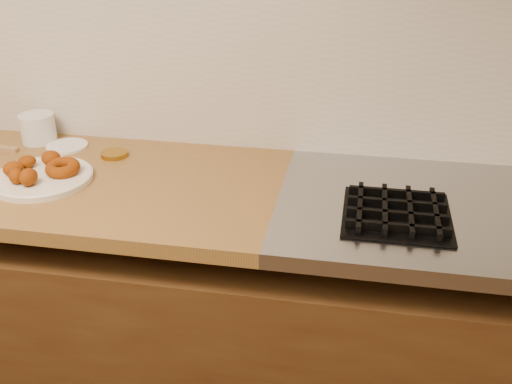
% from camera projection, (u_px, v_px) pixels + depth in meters
% --- Properties ---
extents(base_cabinet, '(3.60, 0.60, 0.77)m').
position_uv_depth(base_cabinet, '(121.00, 324.00, 1.89)').
color(base_cabinet, '#4A3216').
rests_on(base_cabinet, floor).
extents(backsplash, '(3.60, 0.02, 0.60)m').
position_uv_depth(backsplash, '(131.00, 45.00, 1.79)').
color(backsplash, beige).
rests_on(backsplash, wall_back).
extents(donut_plate, '(0.27, 0.27, 0.02)m').
position_uv_depth(donut_plate, '(42.00, 178.00, 1.64)').
color(donut_plate, silver).
rests_on(donut_plate, butcher_block).
extents(ring_donut, '(0.10, 0.10, 0.04)m').
position_uv_depth(ring_donut, '(62.00, 168.00, 1.64)').
color(ring_donut, '#7C3508').
rests_on(ring_donut, donut_plate).
extents(fried_dough_chunks, '(0.14, 0.20, 0.05)m').
position_uv_depth(fried_dough_chunks, '(29.00, 168.00, 1.63)').
color(fried_dough_chunks, '#7C3508').
rests_on(fried_dough_chunks, donut_plate).
extents(plastic_tub, '(0.14, 0.14, 0.09)m').
position_uv_depth(plastic_tub, '(38.00, 128.00, 1.88)').
color(plastic_tub, silver).
rests_on(plastic_tub, butcher_block).
extents(tub_lid, '(0.16, 0.16, 0.01)m').
position_uv_depth(tub_lid, '(67.00, 146.00, 1.85)').
color(tub_lid, white).
rests_on(tub_lid, butcher_block).
extents(brass_jar_lid, '(0.10, 0.10, 0.01)m').
position_uv_depth(brass_jar_lid, '(114.00, 154.00, 1.79)').
color(brass_jar_lid, '#A2771F').
rests_on(brass_jar_lid, butcher_block).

